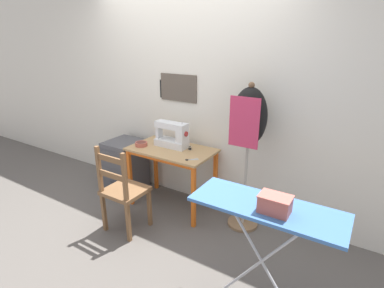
{
  "coord_description": "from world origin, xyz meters",
  "views": [
    {
      "loc": [
        1.88,
        -2.29,
        1.92
      ],
      "look_at": [
        0.29,
        0.25,
        0.85
      ],
      "focal_mm": 28.0,
      "sensor_mm": 36.0,
      "label": 1
    }
  ],
  "objects_px": {
    "fabric_bowl": "(141,144)",
    "ironing_board": "(266,212)",
    "filing_cabinet": "(126,165)",
    "dress_form": "(249,124)",
    "sewing_machine": "(173,136)",
    "storage_box": "(275,204)",
    "thread_spool_near_machine": "(190,148)",
    "wooden_chair": "(123,191)",
    "scissors": "(190,160)"
  },
  "relations": [
    {
      "from": "fabric_bowl",
      "to": "dress_form",
      "type": "height_order",
      "value": "dress_form"
    },
    {
      "from": "scissors",
      "to": "filing_cabinet",
      "type": "xyz_separation_m",
      "value": [
        -1.13,
        0.2,
        -0.4
      ]
    },
    {
      "from": "fabric_bowl",
      "to": "storage_box",
      "type": "relative_size",
      "value": 0.7
    },
    {
      "from": "sewing_machine",
      "to": "fabric_bowl",
      "type": "height_order",
      "value": "sewing_machine"
    },
    {
      "from": "thread_spool_near_machine",
      "to": "dress_form",
      "type": "relative_size",
      "value": 0.03
    },
    {
      "from": "storage_box",
      "to": "filing_cabinet",
      "type": "bearing_deg",
      "value": 157.1
    },
    {
      "from": "thread_spool_near_machine",
      "to": "storage_box",
      "type": "bearing_deg",
      "value": -38.29
    },
    {
      "from": "fabric_bowl",
      "to": "dress_form",
      "type": "xyz_separation_m",
      "value": [
        1.23,
        0.18,
        0.38
      ]
    },
    {
      "from": "ironing_board",
      "to": "storage_box",
      "type": "relative_size",
      "value": 5.0
    },
    {
      "from": "scissors",
      "to": "filing_cabinet",
      "type": "relative_size",
      "value": 0.18
    },
    {
      "from": "filing_cabinet",
      "to": "dress_form",
      "type": "bearing_deg",
      "value": 1.49
    },
    {
      "from": "filing_cabinet",
      "to": "dress_form",
      "type": "xyz_separation_m",
      "value": [
        1.65,
        0.04,
        0.8
      ]
    },
    {
      "from": "ironing_board",
      "to": "sewing_machine",
      "type": "bearing_deg",
      "value": 146.81
    },
    {
      "from": "fabric_bowl",
      "to": "ironing_board",
      "type": "distance_m",
      "value": 1.9
    },
    {
      "from": "thread_spool_near_machine",
      "to": "ironing_board",
      "type": "xyz_separation_m",
      "value": [
        1.19,
        -0.94,
        0.08
      ]
    },
    {
      "from": "sewing_machine",
      "to": "thread_spool_near_machine",
      "type": "xyz_separation_m",
      "value": [
        0.22,
        0.02,
        -0.12
      ]
    },
    {
      "from": "sewing_machine",
      "to": "wooden_chair",
      "type": "bearing_deg",
      "value": -99.37
    },
    {
      "from": "filing_cabinet",
      "to": "sewing_machine",
      "type": "bearing_deg",
      "value": 2.7
    },
    {
      "from": "storage_box",
      "to": "dress_form",
      "type": "bearing_deg",
      "value": 120.49
    },
    {
      "from": "wooden_chair",
      "to": "filing_cabinet",
      "type": "bearing_deg",
      "value": 132.83
    },
    {
      "from": "scissors",
      "to": "storage_box",
      "type": "bearing_deg",
      "value": -34.03
    },
    {
      "from": "sewing_machine",
      "to": "ironing_board",
      "type": "bearing_deg",
      "value": -33.19
    },
    {
      "from": "fabric_bowl",
      "to": "thread_spool_near_machine",
      "type": "bearing_deg",
      "value": 19.14
    },
    {
      "from": "storage_box",
      "to": "wooden_chair",
      "type": "bearing_deg",
      "value": 170.82
    },
    {
      "from": "thread_spool_near_machine",
      "to": "wooden_chair",
      "type": "bearing_deg",
      "value": -114.58
    },
    {
      "from": "sewing_machine",
      "to": "dress_form",
      "type": "distance_m",
      "value": 0.93
    },
    {
      "from": "filing_cabinet",
      "to": "scissors",
      "type": "bearing_deg",
      "value": -9.91
    },
    {
      "from": "fabric_bowl",
      "to": "ironing_board",
      "type": "height_order",
      "value": "ironing_board"
    },
    {
      "from": "dress_form",
      "to": "storage_box",
      "type": "height_order",
      "value": "dress_form"
    },
    {
      "from": "wooden_chair",
      "to": "filing_cabinet",
      "type": "height_order",
      "value": "wooden_chair"
    },
    {
      "from": "ironing_board",
      "to": "thread_spool_near_machine",
      "type": "bearing_deg",
      "value": 141.78
    },
    {
      "from": "scissors",
      "to": "filing_cabinet",
      "type": "bearing_deg",
      "value": 170.09
    },
    {
      "from": "sewing_machine",
      "to": "fabric_bowl",
      "type": "bearing_deg",
      "value": -152.29
    },
    {
      "from": "ironing_board",
      "to": "fabric_bowl",
      "type": "bearing_deg",
      "value": 156.75
    },
    {
      "from": "filing_cabinet",
      "to": "storage_box",
      "type": "relative_size",
      "value": 3.32
    },
    {
      "from": "storage_box",
      "to": "scissors",
      "type": "bearing_deg",
      "value": 145.97
    },
    {
      "from": "scissors",
      "to": "thread_spool_near_machine",
      "type": "bearing_deg",
      "value": 122.01
    },
    {
      "from": "ironing_board",
      "to": "scissors",
      "type": "bearing_deg",
      "value": 146.34
    },
    {
      "from": "fabric_bowl",
      "to": "thread_spool_near_machine",
      "type": "xyz_separation_m",
      "value": [
        0.55,
        0.19,
        -0.01
      ]
    },
    {
      "from": "dress_form",
      "to": "ironing_board",
      "type": "relative_size",
      "value": 1.53
    },
    {
      "from": "fabric_bowl",
      "to": "thread_spool_near_machine",
      "type": "relative_size",
      "value": 3.54
    },
    {
      "from": "scissors",
      "to": "thread_spool_near_machine",
      "type": "xyz_separation_m",
      "value": [
        -0.16,
        0.25,
        0.02
      ]
    },
    {
      "from": "thread_spool_near_machine",
      "to": "filing_cabinet",
      "type": "height_order",
      "value": "thread_spool_near_machine"
    },
    {
      "from": "scissors",
      "to": "thread_spool_near_machine",
      "type": "distance_m",
      "value": 0.29
    },
    {
      "from": "scissors",
      "to": "storage_box",
      "type": "xyz_separation_m",
      "value": [
        1.1,
        -0.74,
        0.21
      ]
    },
    {
      "from": "wooden_chair",
      "to": "dress_form",
      "type": "distance_m",
      "value": 1.42
    },
    {
      "from": "sewing_machine",
      "to": "filing_cabinet",
      "type": "xyz_separation_m",
      "value": [
        -0.75,
        -0.04,
        -0.53
      ]
    },
    {
      "from": "sewing_machine",
      "to": "fabric_bowl",
      "type": "xyz_separation_m",
      "value": [
        -0.33,
        -0.17,
        -0.11
      ]
    },
    {
      "from": "dress_form",
      "to": "wooden_chair",
      "type": "bearing_deg",
      "value": -144.41
    },
    {
      "from": "wooden_chair",
      "to": "dress_form",
      "type": "xyz_separation_m",
      "value": [
        1.01,
        0.73,
        0.68
      ]
    }
  ]
}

